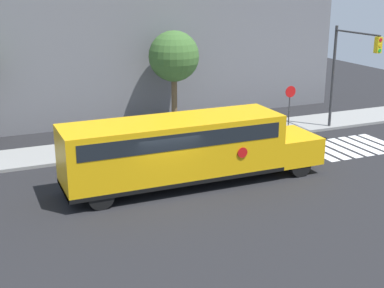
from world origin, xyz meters
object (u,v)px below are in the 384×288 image
Objects in this scene: school_bus at (184,147)px; stop_sign at (290,102)px; tree_far_sidewalk at (174,57)px; traffic_light at (347,64)px.

school_bus is 4.24× the size of stop_sign.
school_bus is 9.97m from stop_sign.
school_bus is at bearing -109.09° from tree_far_sidewalk.
school_bus is 2.02× the size of tree_far_sidewalk.
school_bus is 11.93m from traffic_light.
school_bus is at bearing -148.78° from stop_sign.
tree_far_sidewalk is (-8.05, 5.06, 0.20)m from traffic_light.
traffic_light is at bearing -32.14° from tree_far_sidewalk.
traffic_light is 1.05× the size of tree_far_sidewalk.
traffic_light is at bearing 18.73° from school_bus.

